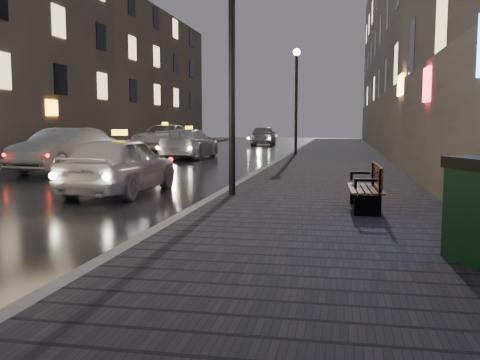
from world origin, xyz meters
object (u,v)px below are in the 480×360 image
Objects in this scene: bench at (369,187)px; taxi_far at (165,138)px; taxi_mid at (189,144)px; car_far at (263,136)px; taxi_near at (120,165)px; car_left_mid at (64,150)px; lamp_near at (232,38)px; lamp_far at (296,88)px.

bench is 24.75m from taxi_far.
car_far is at bearing -94.62° from taxi_mid.
taxi_near is 29.04m from car_far.
lamp_near is at bearing -35.53° from car_left_mid.
car_far reaches higher than car_left_mid.
taxi_mid is 15.94m from car_far.
lamp_far reaches higher than car_left_mid.
lamp_far is 1.13× the size of car_left_mid.
bench is 12.94m from car_left_mid.
taxi_near is (-5.74, 2.38, 0.14)m from bench.
lamp_near and lamp_far have the same top height.
car_far is (3.76, 23.54, 0.00)m from car_left_mid.
lamp_near is at bearing 164.56° from taxi_near.
taxi_far is (-8.49, 4.51, -2.67)m from lamp_far.
taxi_near is 0.70× the size of taxi_far.
taxi_near is at bearing 163.65° from lamp_near.
bench is at bearing -80.90° from lamp_far.
lamp_near is 4.33m from bench.
car_far is at bearing 97.05° from lamp_near.
lamp_far reaches higher than car_far.
lamp_far is at bearing 90.00° from lamp_near.
taxi_far is (-5.55, 19.65, 0.11)m from taxi_near.
car_left_mid is 8.03m from taxi_mid.
lamp_far is 14.63m from car_far.
taxi_near is 0.92× the size of car_far.
taxi_mid is (2.41, 7.66, -0.05)m from car_left_mid.
taxi_far reaches higher than car_far.
car_left_mid is (-7.46, -9.64, -2.72)m from lamp_far.
car_far reaches higher than taxi_mid.
car_left_mid reaches higher than taxi_mid.
car_far is at bearing 104.91° from lamp_far.
lamp_far is 6.09m from taxi_mid.
lamp_far is 9.97m from taxi_far.
taxi_far is at bearing 99.04° from car_left_mid.
taxi_near is 13.32m from taxi_mid.
taxi_mid is 7.34m from taxi_far.
bench is 6.22m from taxi_near.
lamp_far reaches higher than taxi_far.
lamp_near reaches higher than car_far.
car_left_mid is at bearing -127.75° from lamp_far.
taxi_near is 0.89× the size of car_left_mid.
bench is at bearing 96.90° from car_far.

